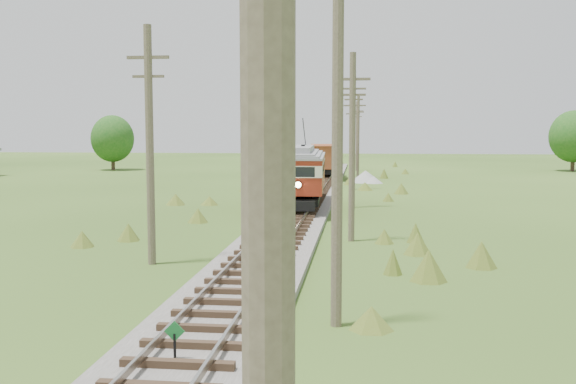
# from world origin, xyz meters

# --- Properties ---
(railbed_main) EXTENTS (3.60, 96.00, 0.57)m
(railbed_main) POSITION_xyz_m (0.00, 34.00, 0.19)
(railbed_main) COLOR #605B54
(railbed_main) RESTS_ON ground
(switch_marker) EXTENTS (0.45, 0.06, 1.08)m
(switch_marker) POSITION_xyz_m (-0.20, 1.50, 0.63)
(switch_marker) COLOR black
(switch_marker) RESTS_ON ground
(streetcar) EXTENTS (3.20, 11.73, 5.32)m
(streetcar) POSITION_xyz_m (0.00, 29.72, 2.51)
(streetcar) COLOR black
(streetcar) RESTS_ON ground
(gondola) EXTENTS (3.79, 9.31, 3.01)m
(gondola) POSITION_xyz_m (0.00, 56.39, 2.19)
(gondola) COLOR black
(gondola) RESTS_ON ground
(gravel_pile) EXTENTS (3.25, 3.44, 1.18)m
(gravel_pile) POSITION_xyz_m (4.31, 51.58, 0.55)
(gravel_pile) COLOR gray
(gravel_pile) RESTS_ON ground
(utility_pole_r_0) EXTENTS (1.60, 0.30, 8.50)m
(utility_pole_r_0) POSITION_xyz_m (3.20, -8.00, 4.37)
(utility_pole_r_0) COLOR brown
(utility_pole_r_0) RESTS_ON ground
(utility_pole_r_1) EXTENTS (0.30, 0.30, 8.80)m
(utility_pole_r_1) POSITION_xyz_m (3.10, 5.00, 4.40)
(utility_pole_r_1) COLOR brown
(utility_pole_r_1) RESTS_ON ground
(utility_pole_r_2) EXTENTS (1.60, 0.30, 8.60)m
(utility_pole_r_2) POSITION_xyz_m (3.30, 18.00, 4.42)
(utility_pole_r_2) COLOR brown
(utility_pole_r_2) RESTS_ON ground
(utility_pole_r_3) EXTENTS (1.60, 0.30, 9.00)m
(utility_pole_r_3) POSITION_xyz_m (3.20, 31.00, 4.63)
(utility_pole_r_3) COLOR brown
(utility_pole_r_3) RESTS_ON ground
(utility_pole_r_4) EXTENTS (1.60, 0.30, 8.40)m
(utility_pole_r_4) POSITION_xyz_m (3.00, 44.00, 4.32)
(utility_pole_r_4) COLOR brown
(utility_pole_r_4) RESTS_ON ground
(utility_pole_r_5) EXTENTS (1.60, 0.30, 8.90)m
(utility_pole_r_5) POSITION_xyz_m (3.40, 57.00, 4.58)
(utility_pole_r_5) COLOR brown
(utility_pole_r_5) RESTS_ON ground
(utility_pole_r_6) EXTENTS (1.60, 0.30, 8.70)m
(utility_pole_r_6) POSITION_xyz_m (3.20, 70.00, 4.47)
(utility_pole_r_6) COLOR brown
(utility_pole_r_6) RESTS_ON ground
(utility_pole_l_a) EXTENTS (1.60, 0.30, 9.00)m
(utility_pole_l_a) POSITION_xyz_m (-4.20, 12.00, 4.63)
(utility_pole_l_a) COLOR brown
(utility_pole_l_a) RESTS_ON ground
(utility_pole_l_b) EXTENTS (1.60, 0.30, 8.60)m
(utility_pole_l_b) POSITION_xyz_m (-4.50, 40.00, 4.42)
(utility_pole_l_b) COLOR brown
(utility_pole_l_b) RESTS_ON ground
(tree_mid_a) EXTENTS (5.46, 5.46, 7.03)m
(tree_mid_a) POSITION_xyz_m (-28.00, 68.00, 4.02)
(tree_mid_a) COLOR #38281C
(tree_mid_a) RESTS_ON ground
(tree_mid_b) EXTENTS (5.88, 5.88, 7.57)m
(tree_mid_b) POSITION_xyz_m (30.00, 72.00, 4.33)
(tree_mid_b) COLOR #38281C
(tree_mid_b) RESTS_ON ground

